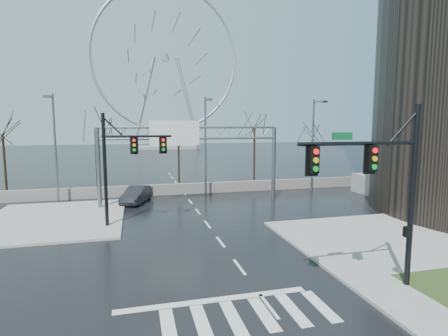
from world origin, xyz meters
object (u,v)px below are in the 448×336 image
object	(u,v)px
ferris_wheel	(166,64)
car	(137,194)
signal_mast_near	(387,180)
signal_mast_far	(122,159)
sign_gantry	(187,148)

from	to	relation	value
ferris_wheel	car	world-z (taller)	ferris_wheel
signal_mast_near	ferris_wheel	bearing A→B (deg)	90.08
ferris_wheel	signal_mast_far	bearing A→B (deg)	-97.20
ferris_wheel	car	size ratio (longest dim) A/B	10.86
signal_mast_far	ferris_wheel	size ratio (longest dim) A/B	0.16
car	sign_gantry	bearing A→B (deg)	-1.30
car	ferris_wheel	bearing A→B (deg)	103.80
ferris_wheel	car	xyz separation A→B (m)	(-9.90, -78.18, -25.36)
sign_gantry	ferris_wheel	distance (m)	82.91
sign_gantry	car	xyz separation A→B (m)	(-4.52, 1.86, -4.41)
signal_mast_near	signal_mast_far	xyz separation A→B (m)	(-11.01, 13.00, -0.04)
ferris_wheel	sign_gantry	bearing A→B (deg)	-93.84
ferris_wheel	signal_mast_near	bearing A→B (deg)	-89.92
signal_mast_near	ferris_wheel	distance (m)	101.29
sign_gantry	ferris_wheel	xyz separation A→B (m)	(5.38, 80.04, 20.95)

